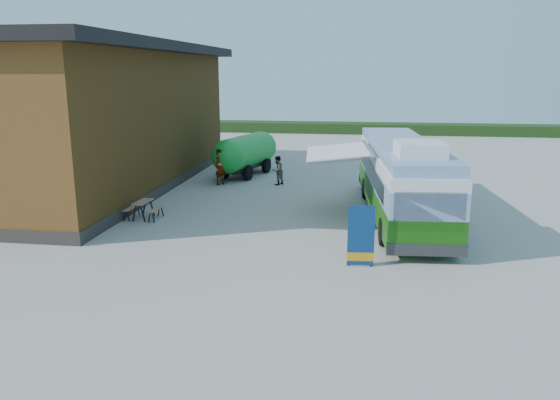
% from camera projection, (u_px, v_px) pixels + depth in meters
% --- Properties ---
extents(ground, '(100.00, 100.00, 0.00)m').
position_uv_depth(ground, '(260.00, 255.00, 18.44)').
color(ground, '#BCB7AD').
rests_on(ground, ground).
extents(barn, '(9.60, 21.20, 7.50)m').
position_uv_depth(barn, '(98.00, 119.00, 28.74)').
color(barn, brown).
rests_on(barn, ground).
extents(hedge, '(40.00, 3.00, 1.00)m').
position_uv_depth(hedge, '(410.00, 129.00, 53.77)').
color(hedge, '#264419').
rests_on(hedge, ground).
extents(bus, '(3.51, 12.19, 3.69)m').
position_uv_depth(bus, '(401.00, 176.00, 22.81)').
color(bus, '#267112').
rests_on(bus, ground).
extents(awning, '(2.98, 4.43, 0.52)m').
position_uv_depth(awning, '(342.00, 153.00, 23.07)').
color(awning, white).
rests_on(awning, ground).
extents(banner, '(0.87, 0.23, 1.99)m').
position_uv_depth(banner, '(361.00, 242.00, 17.19)').
color(banner, navy).
rests_on(banner, ground).
extents(picnic_table, '(1.37, 1.22, 0.76)m').
position_uv_depth(picnic_table, '(143.00, 206.00, 22.82)').
color(picnic_table, tan).
rests_on(picnic_table, ground).
extents(person_a, '(0.80, 0.85, 1.95)m').
position_uv_depth(person_a, '(220.00, 167.00, 29.59)').
color(person_a, '#999999').
rests_on(person_a, ground).
extents(person_b, '(0.91, 0.97, 1.58)m').
position_uv_depth(person_b, '(277.00, 170.00, 29.63)').
color(person_b, '#999999').
rests_on(person_b, ground).
extents(slurry_tanker, '(2.99, 6.36, 2.40)m').
position_uv_depth(slurry_tanker, '(246.00, 152.00, 32.15)').
color(slurry_tanker, green).
rests_on(slurry_tanker, ground).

